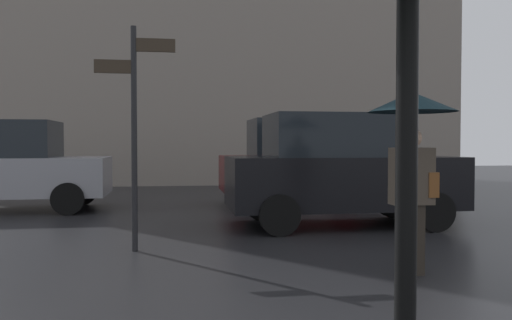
{
  "coord_description": "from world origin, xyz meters",
  "views": [
    {
      "loc": [
        -1.26,
        -2.24,
        1.47
      ],
      "look_at": [
        -0.19,
        4.59,
        1.26
      ],
      "focal_mm": 37.15,
      "sensor_mm": 36.0,
      "label": 1
    }
  ],
  "objects_px": {
    "parked_car_left": "(10,165)",
    "street_signpost": "(134,116)",
    "parked_car_right": "(302,162)",
    "parked_car_distant": "(339,170)",
    "pedestrian_with_umbrella": "(412,133)"
  },
  "relations": [
    {
      "from": "parked_car_left",
      "to": "street_signpost",
      "type": "distance_m",
      "value": 5.76
    },
    {
      "from": "parked_car_right",
      "to": "parked_car_distant",
      "type": "xyz_separation_m",
      "value": [
        -0.16,
        -3.38,
        -0.02
      ]
    },
    {
      "from": "street_signpost",
      "to": "parked_car_distant",
      "type": "bearing_deg",
      "value": 26.33
    },
    {
      "from": "pedestrian_with_umbrella",
      "to": "parked_car_right",
      "type": "xyz_separation_m",
      "value": [
        0.46,
        6.89,
        -0.56
      ]
    },
    {
      "from": "parked_car_left",
      "to": "street_signpost",
      "type": "height_order",
      "value": "street_signpost"
    },
    {
      "from": "parked_car_left",
      "to": "pedestrian_with_umbrella",
      "type": "bearing_deg",
      "value": 127.16
    },
    {
      "from": "street_signpost",
      "to": "parked_car_left",
      "type": "bearing_deg",
      "value": 121.64
    },
    {
      "from": "pedestrian_with_umbrella",
      "to": "parked_car_left",
      "type": "relative_size",
      "value": 0.51
    },
    {
      "from": "parked_car_left",
      "to": "parked_car_distant",
      "type": "relative_size",
      "value": 0.98
    },
    {
      "from": "pedestrian_with_umbrella",
      "to": "parked_car_distant",
      "type": "distance_m",
      "value": 3.57
    },
    {
      "from": "parked_car_left",
      "to": "street_signpost",
      "type": "xyz_separation_m",
      "value": [
        2.99,
        -4.85,
        0.86
      ]
    },
    {
      "from": "parked_car_left",
      "to": "street_signpost",
      "type": "relative_size",
      "value": 1.31
    },
    {
      "from": "pedestrian_with_umbrella",
      "to": "street_signpost",
      "type": "distance_m",
      "value": 3.65
    },
    {
      "from": "pedestrian_with_umbrella",
      "to": "parked_car_right",
      "type": "height_order",
      "value": "parked_car_right"
    },
    {
      "from": "parked_car_right",
      "to": "parked_car_distant",
      "type": "height_order",
      "value": "parked_car_right"
    }
  ]
}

